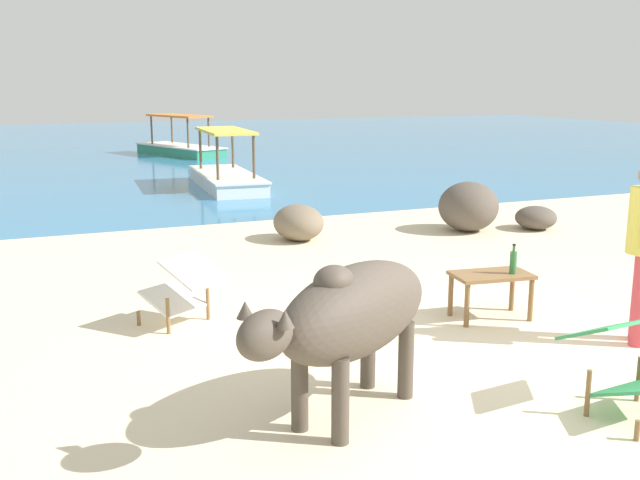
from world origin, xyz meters
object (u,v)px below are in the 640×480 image
object	(u,v)px
bottle	(513,262)
deck_chair_near	(622,360)
deck_chair_far	(184,287)
boat_green	(180,147)
low_bench_table	(491,281)
cow	(352,314)
boat_white	(226,175)

from	to	relation	value
bottle	deck_chair_near	xyz separation A→B (m)	(-0.58, -2.01, -0.19)
bottle	deck_chair_far	bearing A→B (deg)	161.06
boat_green	deck_chair_far	bearing A→B (deg)	-32.34
low_bench_table	deck_chair_far	distance (m)	2.98
cow	low_bench_table	bearing A→B (deg)	-178.89
cow	boat_white	xyz separation A→B (m)	(2.32, 11.59, -0.49)
boat_green	low_bench_table	bearing A→B (deg)	-22.90
low_bench_table	bottle	world-z (taller)	bottle
deck_chair_far	cow	bearing A→B (deg)	163.67
deck_chair_near	deck_chair_far	world-z (taller)	same
cow	deck_chair_near	distance (m)	1.94
deck_chair_far	boat_green	size ratio (longest dim) A/B	0.24
deck_chair_near	boat_white	size ratio (longest dim) A/B	0.22
deck_chair_far	boat_white	xyz separation A→B (m)	(2.96, 9.22, -0.13)
low_bench_table	deck_chair_near	bearing A→B (deg)	-93.21
deck_chair_near	boat_white	xyz separation A→B (m)	(0.54, 12.26, -0.13)
bottle	deck_chair_far	distance (m)	3.18
boat_white	low_bench_table	bearing A→B (deg)	3.44
deck_chair_near	boat_green	xyz separation A→B (m)	(1.18, 20.12, -0.13)
deck_chair_near	boat_green	distance (m)	20.15
bottle	deck_chair_near	world-z (taller)	bottle
deck_chair_near	deck_chair_far	distance (m)	3.89
deck_chair_near	low_bench_table	bearing A→B (deg)	163.40
low_bench_table	bottle	bearing A→B (deg)	-19.74
cow	deck_chair_far	xyz separation A→B (m)	(-0.65, 2.37, -0.36)
low_bench_table	boat_green	bearing A→B (deg)	95.04
cow	bottle	bearing A→B (deg)	177.39
deck_chair_near	deck_chair_far	bearing A→B (deg)	-147.29
deck_chair_far	boat_green	distance (m)	17.45
bottle	boat_white	distance (m)	10.25
cow	boat_white	world-z (taller)	boat_white
cow	deck_chair_near	size ratio (longest dim) A/B	2.32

